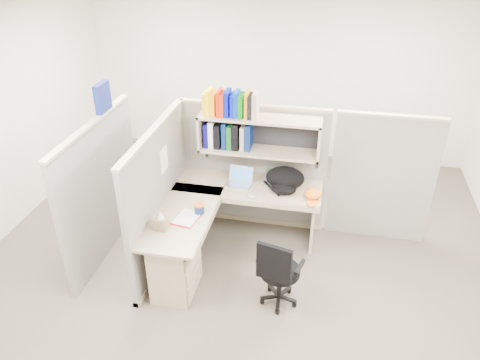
% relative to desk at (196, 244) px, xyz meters
% --- Properties ---
extents(ground, '(6.00, 6.00, 0.00)m').
position_rel_desk_xyz_m(ground, '(0.41, 0.29, -0.44)').
color(ground, '#39332C').
rests_on(ground, ground).
extents(room_shell, '(6.00, 6.00, 6.00)m').
position_rel_desk_xyz_m(room_shell, '(0.41, 0.29, 1.18)').
color(room_shell, beige).
rests_on(room_shell, ground).
extents(cubicle, '(3.79, 1.84, 1.95)m').
position_rel_desk_xyz_m(cubicle, '(0.04, 0.74, 0.47)').
color(cubicle, slate).
rests_on(cubicle, ground).
extents(desk, '(1.74, 1.75, 0.73)m').
position_rel_desk_xyz_m(desk, '(0.00, 0.00, 0.00)').
color(desk, gray).
rests_on(desk, ground).
extents(laptop, '(0.32, 0.32, 0.21)m').
position_rel_desk_xyz_m(laptop, '(0.29, 0.84, 0.40)').
color(laptop, silver).
rests_on(laptop, desk).
extents(backpack, '(0.54, 0.48, 0.27)m').
position_rel_desk_xyz_m(backpack, '(0.84, 0.83, 0.42)').
color(backpack, black).
rests_on(backpack, desk).
extents(orange_cap, '(0.20, 0.23, 0.11)m').
position_rel_desk_xyz_m(orange_cap, '(1.18, 0.73, 0.34)').
color(orange_cap, orange).
rests_on(orange_cap, desk).
extents(snack_canister, '(0.11, 0.11, 0.11)m').
position_rel_desk_xyz_m(snack_canister, '(-0.00, 0.18, 0.35)').
color(snack_canister, '#0D1E51').
rests_on(snack_canister, desk).
extents(tissue_box, '(0.14, 0.14, 0.21)m').
position_rel_desk_xyz_m(tissue_box, '(-0.30, -0.18, 0.39)').
color(tissue_box, '#886F4D').
rests_on(tissue_box, desk).
extents(mouse, '(0.09, 0.06, 0.03)m').
position_rel_desk_xyz_m(mouse, '(0.50, 0.59, 0.31)').
color(mouse, '#849DBC').
rests_on(mouse, desk).
extents(paper_cup, '(0.08, 0.08, 0.09)m').
position_rel_desk_xyz_m(paper_cup, '(0.34, 1.06, 0.34)').
color(paper_cup, silver).
rests_on(paper_cup, desk).
extents(book_stack, '(0.19, 0.23, 0.10)m').
position_rel_desk_xyz_m(book_stack, '(0.67, 1.04, 0.34)').
color(book_stack, gray).
rests_on(book_stack, desk).
extents(loose_paper, '(0.28, 0.34, 0.00)m').
position_rel_desk_xyz_m(loose_paper, '(-0.11, 0.06, 0.29)').
color(loose_paper, silver).
rests_on(loose_paper, desk).
extents(task_chair, '(0.48, 0.45, 0.86)m').
position_rel_desk_xyz_m(task_chair, '(0.94, -0.26, -0.14)').
color(task_chair, black).
rests_on(task_chair, ground).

